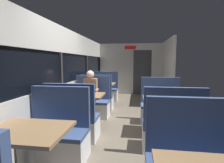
% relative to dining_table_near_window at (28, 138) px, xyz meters
% --- Properties ---
extents(ground_plane, '(3.30, 9.20, 0.02)m').
position_rel_dining_table_near_window_xyz_m(ground_plane, '(0.89, 2.09, -0.65)').
color(ground_plane, '#665B4C').
extents(carriage_window_panel_left, '(0.09, 8.48, 2.30)m').
position_rel_dining_table_near_window_xyz_m(carriage_window_panel_left, '(-0.56, 2.09, 0.47)').
color(carriage_window_panel_left, beige).
rests_on(carriage_window_panel_left, ground_plane).
extents(carriage_end_bulkhead, '(2.90, 0.11, 2.30)m').
position_rel_dining_table_near_window_xyz_m(carriage_end_bulkhead, '(0.95, 6.28, 0.50)').
color(carriage_end_bulkhead, beige).
rests_on(carriage_end_bulkhead, ground_plane).
extents(carriage_aisle_panel_right, '(0.08, 2.40, 2.30)m').
position_rel_dining_table_near_window_xyz_m(carriage_aisle_panel_right, '(2.34, 5.09, 0.51)').
color(carriage_aisle_panel_right, beige).
rests_on(carriage_aisle_panel_right, ground_plane).
extents(dining_table_near_window, '(0.90, 0.70, 0.74)m').
position_rel_dining_table_near_window_xyz_m(dining_table_near_window, '(0.00, 0.00, 0.00)').
color(dining_table_near_window, '#9E9EA3').
rests_on(dining_table_near_window, ground_plane).
extents(bench_near_window_facing_entry, '(0.95, 0.50, 1.10)m').
position_rel_dining_table_near_window_xyz_m(bench_near_window_facing_entry, '(0.00, 0.70, -0.31)').
color(bench_near_window_facing_entry, silver).
rests_on(bench_near_window_facing_entry, ground_plane).
extents(dining_table_mid_window, '(0.90, 0.70, 0.74)m').
position_rel_dining_table_near_window_xyz_m(dining_table_mid_window, '(0.00, 2.08, 0.00)').
color(dining_table_mid_window, '#9E9EA3').
rests_on(dining_table_mid_window, ground_plane).
extents(bench_mid_window_facing_end, '(0.95, 0.50, 1.10)m').
position_rel_dining_table_near_window_xyz_m(bench_mid_window_facing_end, '(0.00, 1.38, -0.31)').
color(bench_mid_window_facing_end, silver).
rests_on(bench_mid_window_facing_end, ground_plane).
extents(bench_mid_window_facing_entry, '(0.95, 0.50, 1.10)m').
position_rel_dining_table_near_window_xyz_m(bench_mid_window_facing_entry, '(0.00, 2.78, -0.31)').
color(bench_mid_window_facing_entry, silver).
rests_on(bench_mid_window_facing_entry, ground_plane).
extents(dining_table_far_window, '(0.90, 0.70, 0.74)m').
position_rel_dining_table_near_window_xyz_m(dining_table_far_window, '(0.00, 4.17, 0.00)').
color(dining_table_far_window, '#9E9EA3').
rests_on(dining_table_far_window, ground_plane).
extents(bench_far_window_facing_end, '(0.95, 0.50, 1.10)m').
position_rel_dining_table_near_window_xyz_m(bench_far_window_facing_end, '(0.00, 3.47, -0.31)').
color(bench_far_window_facing_end, silver).
rests_on(bench_far_window_facing_end, ground_plane).
extents(bench_far_window_facing_entry, '(0.95, 0.50, 1.10)m').
position_rel_dining_table_near_window_xyz_m(bench_far_window_facing_entry, '(0.00, 4.87, -0.31)').
color(bench_far_window_facing_entry, silver).
rests_on(bench_far_window_facing_entry, ground_plane).
extents(dining_table_rear_aisle, '(0.90, 0.70, 0.74)m').
position_rel_dining_table_near_window_xyz_m(dining_table_rear_aisle, '(1.79, 1.88, 0.00)').
color(dining_table_rear_aisle, '#9E9EA3').
rests_on(dining_table_rear_aisle, ground_plane).
extents(bench_rear_aisle_facing_end, '(0.95, 0.50, 1.10)m').
position_rel_dining_table_near_window_xyz_m(bench_rear_aisle_facing_end, '(1.79, 1.18, -0.31)').
color(bench_rear_aisle_facing_end, silver).
rests_on(bench_rear_aisle_facing_end, ground_plane).
extents(bench_rear_aisle_facing_entry, '(0.95, 0.50, 1.10)m').
position_rel_dining_table_near_window_xyz_m(bench_rear_aisle_facing_entry, '(1.79, 2.58, -0.31)').
color(bench_rear_aisle_facing_entry, silver).
rests_on(bench_rear_aisle_facing_entry, ground_plane).
extents(seated_passenger, '(0.47, 0.55, 1.26)m').
position_rel_dining_table_near_window_xyz_m(seated_passenger, '(0.00, 2.71, -0.10)').
color(seated_passenger, '#26262D').
rests_on(seated_passenger, ground_plane).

